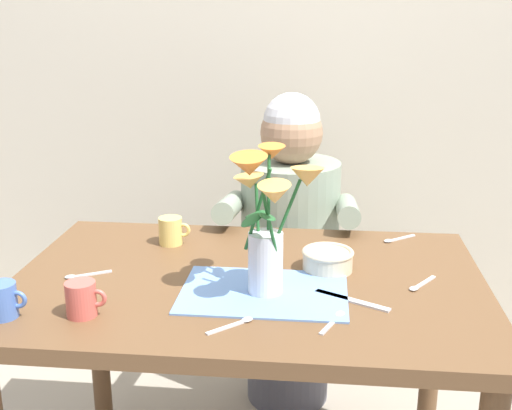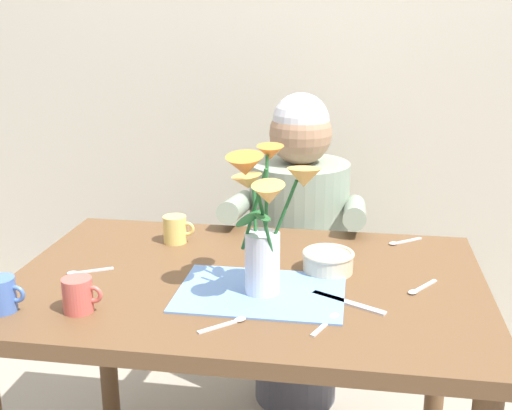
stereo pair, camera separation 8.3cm
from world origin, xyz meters
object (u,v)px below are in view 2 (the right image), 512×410
Objects in this scene: ceramic_bowl at (328,261)px; tea_cup at (78,295)px; seated_person at (298,257)px; coffee_cup at (1,295)px; ceramic_mug at (175,229)px; dinner_knife at (348,303)px; flower_vase at (264,218)px.

ceramic_bowl is 1.46× the size of tea_cup.
coffee_cup is at bearing -122.10° from seated_person.
ceramic_bowl is 0.79m from coffee_cup.
seated_person reaches higher than coffee_cup.
tea_cup is 1.00× the size of ceramic_mug.
coffee_cup is at bearing -118.00° from ceramic_mug.
dinner_knife is 2.04× the size of ceramic_mug.
coffee_cup is 1.00× the size of ceramic_mug.
seated_person reaches higher than dinner_knife.
tea_cup is (0.17, 0.03, 0.00)m from coffee_cup.
ceramic_mug is at bearing 134.13° from flower_vase.
seated_person is at bearing 88.65° from flower_vase.
ceramic_bowl is at bearing 30.45° from tea_cup.
flower_vase is 3.78× the size of tea_cup.
dinner_knife is at bearing 11.75° from coffee_cup.
seated_person is 0.59m from ceramic_bowl.
seated_person is at bearing 103.16° from ceramic_bowl.
tea_cup reaches higher than dinner_knife.
dinner_knife is (0.20, -0.02, -0.19)m from flower_vase.
flower_vase is at bearing -130.51° from ceramic_bowl.
seated_person is 0.77m from dinner_knife.
dinner_knife is at bearing -33.36° from ceramic_mug.
ceramic_bowl reaches higher than dinner_knife.
tea_cup is (-0.60, -0.13, 0.04)m from dinner_knife.
flower_vase reaches higher than dinner_knife.
dinner_knife is 2.04× the size of tea_cup.
ceramic_bowl is 0.48m from ceramic_mug.
seated_person is 8.35× the size of ceramic_bowl.
flower_vase is 2.59× the size of ceramic_bowl.
dinner_knife is 2.04× the size of coffee_cup.
tea_cup is (-0.40, -0.15, -0.15)m from flower_vase.
seated_person reaches higher than flower_vase.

